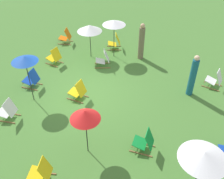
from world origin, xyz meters
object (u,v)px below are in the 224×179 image
object	(u,v)px
deckchair_6	(115,42)
umbrella_1	(24,59)
deckchair_9	(145,142)
deckchair_12	(78,91)
umbrella_2	(204,156)
umbrella_3	(90,28)
umbrella_4	(114,23)
person_1	(193,76)
person_0	(141,42)
deckchair_4	(41,172)
deckchair_3	(66,37)
deckchair_7	(54,57)
deckchair_2	(215,80)
umbrella_0	(85,115)
deckchair_11	(32,79)
deckchair_1	(8,111)
deckchair_0	(104,59)

from	to	relation	value
deckchair_6	umbrella_1	distance (m)	5.68
deckchair_9	deckchair_12	xyz separation A→B (m)	(-1.95, -2.99, 0.00)
deckchair_9	umbrella_2	bearing A→B (deg)	52.82
deckchair_12	umbrella_3	xyz separation A→B (m)	(-3.37, -0.59, 1.17)
umbrella_4	person_1	distance (m)	4.51
umbrella_1	person_0	distance (m)	5.77
deckchair_12	person_1	xyz separation A→B (m)	(-1.45, 4.35, 0.51)
deckchair_4	deckchair_6	distance (m)	8.32
deckchair_3	umbrella_1	bearing A→B (deg)	0.46
deckchair_7	deckchair_3	bearing A→B (deg)	-155.63
deckchair_4	deckchair_12	bearing A→B (deg)	176.66
deckchair_3	deckchair_9	bearing A→B (deg)	33.06
deckchair_2	deckchair_12	distance (m)	5.79
deckchair_4	deckchair_9	distance (m)	3.26
deckchair_4	person_1	distance (m)	6.65
deckchair_4	umbrella_0	bearing A→B (deg)	137.62
deckchair_4	person_1	size ratio (longest dim) A/B	0.46
deckchair_9	umbrella_4	world-z (taller)	umbrella_4
deckchair_3	umbrella_0	bearing A→B (deg)	20.69
umbrella_1	umbrella_4	world-z (taller)	umbrella_1
deckchair_11	deckchair_12	distance (m)	2.22
deckchair_9	umbrella_3	bearing A→B (deg)	-141.52
deckchair_2	deckchair_7	distance (m)	7.41
deckchair_1	umbrella_4	distance (m)	6.20
umbrella_0	umbrella_1	size ratio (longest dim) A/B	0.87
deckchair_7	person_1	world-z (taller)	person_1
deckchair_11	umbrella_3	bearing A→B (deg)	155.43
deckchair_11	person_1	world-z (taller)	person_1
deckchair_2	person_1	bearing A→B (deg)	-35.19
deckchair_0	deckchair_1	xyz separation A→B (m)	(4.41, -2.36, 0.00)
deckchair_9	deckchair_11	xyz separation A→B (m)	(-2.22, -5.19, 0.00)
umbrella_2	deckchair_0	bearing A→B (deg)	-144.77
umbrella_0	person_0	bearing A→B (deg)	174.12
deckchair_11	umbrella_0	size ratio (longest dim) A/B	0.48
deckchair_6	person_1	bearing A→B (deg)	37.20
deckchair_4	deckchair_11	bearing A→B (deg)	-156.41
person_1	umbrella_4	bearing A→B (deg)	5.01
umbrella_0	umbrella_2	xyz separation A→B (m)	(0.82, 3.24, 0.20)
person_1	umbrella_3	bearing A→B (deg)	14.22
deckchair_0	deckchair_4	size ratio (longest dim) A/B	1.04
deckchair_3	deckchair_9	distance (m)	8.35
umbrella_1	deckchair_9	bearing A→B (deg)	73.38
umbrella_4	umbrella_0	bearing A→B (deg)	6.48
deckchair_4	umbrella_4	bearing A→B (deg)	170.25
deckchair_2	deckchair_12	size ratio (longest dim) A/B	1.04
deckchair_3	deckchair_6	distance (m)	2.79
umbrella_0	umbrella_3	distance (m)	6.11
deckchair_4	umbrella_2	xyz separation A→B (m)	(-0.53, 4.17, 1.42)
deckchair_1	umbrella_4	world-z (taller)	umbrella_4
person_0	deckchair_1	bearing A→B (deg)	179.53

